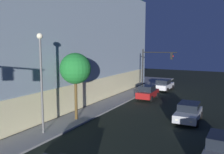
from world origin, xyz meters
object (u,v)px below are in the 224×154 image
Objects in this scene: modern_building at (0,33)px; car_silver at (188,112)px; car_red at (148,92)px; car_grey at (222,150)px; car_white at (164,85)px; traffic_light_far_corner at (153,64)px; street_lamp_sidewalk at (41,71)px; sidewalk_tree at (75,69)px.

modern_building is 26.65m from car_silver.
car_grey is at bearing -145.69° from car_red.
modern_building reaches higher than car_grey.
car_grey is at bearing -156.05° from car_silver.
car_silver is at bearing 23.95° from car_grey.
car_grey is at bearing -155.89° from car_white.
traffic_light_far_corner is at bearing 8.67° from car_red.
street_lamp_sidewalk is at bearing 133.73° from car_silver.
car_grey is 0.95× the size of car_white.
sidewalk_tree is 1.35× the size of car_white.
sidewalk_tree is at bearing 171.15° from car_white.
traffic_light_far_corner reaches higher than car_red.
street_lamp_sidewalk is at bearing 178.37° from sidewalk_tree.
car_white is at bearing 24.19° from car_silver.
modern_building is 24.69m from car_white.
traffic_light_far_corner is at bearing 33.14° from car_silver.
modern_building reaches higher than car_red.
car_silver reaches higher than car_grey.
modern_building is at bearing 89.07° from car_silver.
car_red is (15.32, -2.85, -3.98)m from street_lamp_sidewalk.
car_red is at bearing -72.12° from modern_building.
traffic_light_far_corner is 4.74m from car_white.
car_white reaches higher than car_silver.
street_lamp_sidewalk is 16.08m from car_red.
modern_building is 17.73m from sidewalk_tree.
modern_building is at bearing 107.88° from car_red.
street_lamp_sidewalk reaches higher than car_red.
car_silver is 1.06× the size of car_red.
car_silver is 0.99× the size of car_white.
street_lamp_sidewalk is 13.01m from car_grey.
car_red is (6.22, -19.27, -7.65)m from modern_building.
modern_building is at bearing 72.88° from sidewalk_tree.
car_silver is at bearing -146.86° from traffic_light_far_corner.
sidewalk_tree is 1.44× the size of car_red.
traffic_light_far_corner is 12.93m from car_silver.
street_lamp_sidewalk reaches higher than car_silver.
modern_building reaches higher than street_lamp_sidewalk.
car_white is at bearing -8.85° from sidewalk_tree.
car_grey is 0.97× the size of car_silver.
traffic_light_far_corner is 0.82× the size of street_lamp_sidewalk.
sidewalk_tree is at bearing -107.12° from modern_building.
traffic_light_far_corner is 1.39× the size of car_white.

